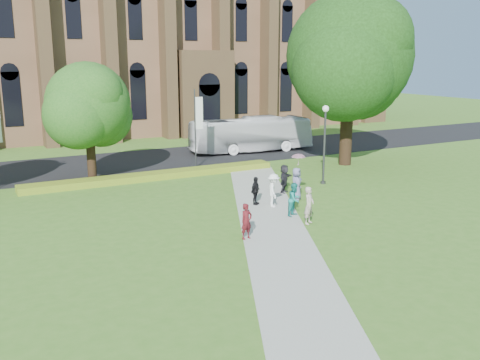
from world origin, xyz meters
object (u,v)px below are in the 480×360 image
streetlamp (325,135)px  tour_coach (251,134)px  large_tree (350,56)px  pedestrian_0 (246,221)px

streetlamp → tour_coach: streetlamp is taller
large_tree → tour_coach: 11.56m
tour_coach → pedestrian_0: bearing=156.1°
tour_coach → streetlamp: bearing=178.1°
large_tree → pedestrian_0: (-15.50, -11.93, -7.48)m
tour_coach → pedestrian_0: tour_coach is taller
streetlamp → large_tree: 8.73m
large_tree → pedestrian_0: size_ratio=7.83×
large_tree → pedestrian_0: bearing=-142.4°
streetlamp → tour_coach: (1.80, 13.09, -1.72)m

